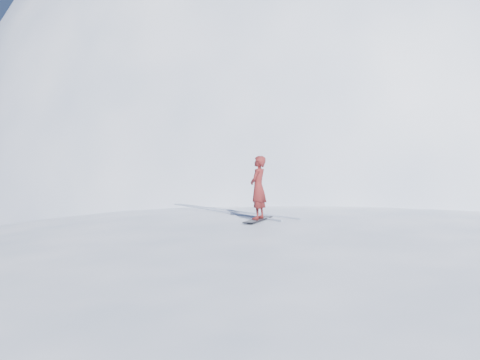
{
  "coord_description": "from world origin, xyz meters",
  "views": [
    {
      "loc": [
        -9.53,
        -10.33,
        4.34
      ],
      "look_at": [
        -1.16,
        3.39,
        3.5
      ],
      "focal_mm": 40.0,
      "sensor_mm": 36.0,
      "label": 1
    }
  ],
  "objects": [
    {
      "name": "ground",
      "position": [
        0.0,
        0.0,
        0.0
      ],
      "size": [
        400.0,
        400.0,
        0.0
      ],
      "primitive_type": "plane",
      "color": "white",
      "rests_on": "ground"
    },
    {
      "name": "snowboarder",
      "position": [
        -1.16,
        2.39,
        3.33
      ],
      "size": [
        0.79,
        0.73,
        1.8
      ],
      "primitive_type": "imported",
      "rotation": [
        0.0,
        0.0,
        3.76
      ],
      "color": "maroon",
      "rests_on": "snowboard"
    },
    {
      "name": "snowboard",
      "position": [
        -1.16,
        2.39,
        2.41
      ],
      "size": [
        1.5,
        1.19,
        0.03
      ],
      "primitive_type": "cube",
      "rotation": [
        0.0,
        0.0,
        0.62
      ],
      "color": "black",
      "rests_on": "near_ridge"
    },
    {
      "name": "peak_shoulder",
      "position": [
        10.0,
        20.0,
        0.0
      ],
      "size": [
        28.0,
        24.0,
        18.0
      ],
      "primitive_type": "ellipsoid",
      "color": "white",
      "rests_on": "ground"
    },
    {
      "name": "summit_peak",
      "position": [
        22.0,
        26.0,
        0.0
      ],
      "size": [
        60.0,
        56.0,
        56.0
      ],
      "primitive_type": "ellipsoid",
      "color": "white",
      "rests_on": "ground"
    },
    {
      "name": "near_ridge",
      "position": [
        1.0,
        3.0,
        0.0
      ],
      "size": [
        36.0,
        28.0,
        4.8
      ],
      "primitive_type": "ellipsoid",
      "color": "white",
      "rests_on": "ground"
    },
    {
      "name": "board_tracks",
      "position": [
        -0.78,
        4.84,
        2.42
      ],
      "size": [
        1.33,
        5.98,
        0.04
      ],
      "color": "silver",
      "rests_on": "ground"
    },
    {
      "name": "wind_bumps",
      "position": [
        -0.56,
        2.12,
        0.0
      ],
      "size": [
        16.0,
        14.4,
        1.0
      ],
      "color": "white",
      "rests_on": "ground"
    }
  ]
}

